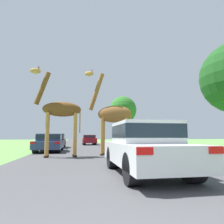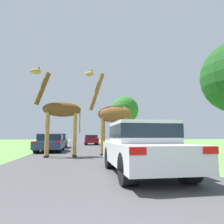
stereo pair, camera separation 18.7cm
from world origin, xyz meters
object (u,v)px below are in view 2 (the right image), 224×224
(giraffe_near_road, at_px, (112,115))
(car_queue_left, at_px, (91,139))
(tree_centre_back, at_px, (125,110))
(car_lead_maroon, at_px, (142,146))
(car_far_ahead, at_px, (51,142))
(car_queue_right, at_px, (57,140))
(giraffe_companion, at_px, (60,112))

(giraffe_near_road, distance_m, car_queue_left, 15.64)
(giraffe_near_road, xyz_separation_m, tree_centre_back, (4.77, 17.70, 2.69))
(tree_centre_back, bearing_deg, car_lead_maroon, -101.66)
(car_far_ahead, height_order, tree_centre_back, tree_centre_back)
(car_queue_right, xyz_separation_m, car_far_ahead, (0.10, -5.17, -0.04))
(car_lead_maroon, xyz_separation_m, car_queue_left, (-0.27, 21.49, -0.08))
(giraffe_near_road, height_order, giraffe_companion, giraffe_near_road)
(car_queue_left, bearing_deg, giraffe_near_road, -88.58)
(car_far_ahead, bearing_deg, car_lead_maroon, -67.98)
(car_lead_maroon, bearing_deg, tree_centre_back, 78.34)
(tree_centre_back, bearing_deg, car_queue_right, -134.63)
(giraffe_near_road, relative_size, car_lead_maroon, 1.27)
(giraffe_near_road, bearing_deg, car_queue_right, 42.63)
(car_queue_left, height_order, tree_centre_back, tree_centre_back)
(giraffe_near_road, relative_size, car_far_ahead, 1.23)
(giraffe_near_road, relative_size, car_queue_right, 1.26)
(giraffe_companion, xyz_separation_m, car_queue_right, (-1.09, 9.31, -1.67))
(car_lead_maroon, bearing_deg, giraffe_companion, 118.01)
(car_lead_maroon, distance_m, car_queue_right, 15.22)
(car_far_ahead, bearing_deg, giraffe_companion, -76.60)
(giraffe_near_road, bearing_deg, tree_centre_back, 2.63)
(car_lead_maroon, relative_size, car_queue_left, 0.99)
(giraffe_companion, relative_size, car_lead_maroon, 1.18)
(giraffe_near_road, height_order, tree_centre_back, tree_centre_back)
(giraffe_companion, height_order, car_queue_right, giraffe_companion)
(car_lead_maroon, bearing_deg, giraffe_near_road, 88.93)
(giraffe_near_road, distance_m, tree_centre_back, 18.53)
(giraffe_companion, height_order, car_queue_left, giraffe_companion)
(giraffe_companion, distance_m, car_queue_right, 9.52)
(car_lead_maroon, distance_m, tree_centre_back, 24.52)
(giraffe_companion, xyz_separation_m, car_far_ahead, (-0.99, 4.14, -1.70))
(car_queue_right, distance_m, car_far_ahead, 5.17)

